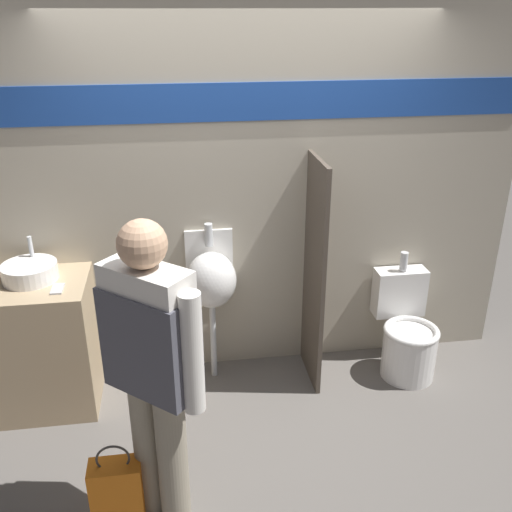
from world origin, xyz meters
The scene contains 10 objects.
ground_plane centered at (0.00, 0.00, 0.00)m, with size 16.00×16.00×0.00m, color #5B5651.
display_wall centered at (0.00, 0.60, 1.36)m, with size 3.87×0.07×2.70m.
sink_counter centered at (-1.48, 0.28, 0.45)m, with size 0.81×0.58×0.90m.
sink_basin centered at (-1.43, 0.34, 0.96)m, with size 0.35×0.35×0.25m.
cell_phone centered at (-1.24, 0.17, 0.91)m, with size 0.07×0.14×0.01m.
divider_near_counter centered at (0.43, 0.32, 0.81)m, with size 0.03×0.50×1.63m.
urinal_near_counter centered at (-0.28, 0.42, 0.78)m, with size 0.35×0.31×1.15m.
toilet centered at (1.13, 0.27, 0.30)m, with size 0.40×0.56×0.88m.
person_in_vest centered at (-0.64, -0.82, 0.98)m, with size 0.48×0.46×1.69m.
shopping_bag centered at (-0.88, -0.83, 0.20)m, with size 0.27×0.15×0.52m.
Camera 1 is at (-0.49, -3.12, 2.52)m, focal length 40.00 mm.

